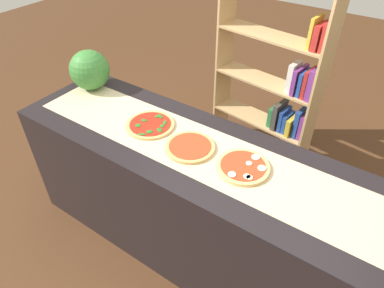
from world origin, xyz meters
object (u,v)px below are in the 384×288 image
bookshelf (278,95)px  watermelon (90,70)px  pizza_plain_1 (190,147)px  pizza_mozzarella_2 (243,167)px  pizza_spinach_0 (150,125)px

bookshelf → watermelon: bearing=-136.4°
watermelon → bookshelf: bookshelf is taller
pizza_plain_1 → pizza_mozzarella_2: pizza_mozzarella_2 is taller
watermelon → bookshelf: bearing=43.6°
pizza_plain_1 → watermelon: 1.03m
pizza_spinach_0 → pizza_plain_1: 0.34m
pizza_spinach_0 → bookshelf: size_ratio=0.20×
pizza_mozzarella_2 → watermelon: 1.36m
pizza_plain_1 → bookshelf: (0.07, 1.21, -0.22)m
bookshelf → pizza_mozzarella_2: bearing=-77.5°
pizza_spinach_0 → pizza_mozzarella_2: 0.67m
pizza_spinach_0 → pizza_mozzarella_2: size_ratio=1.06×
pizza_plain_1 → pizza_mozzarella_2: (0.34, 0.02, 0.00)m
pizza_plain_1 → watermelon: watermelon is taller
pizza_spinach_0 → bookshelf: (0.41, 1.16, -0.22)m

